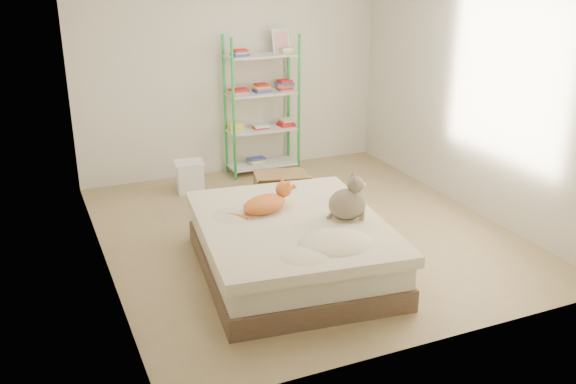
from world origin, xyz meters
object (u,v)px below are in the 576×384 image
shelf_unit (263,105)px  cardboard_box (281,192)px  orange_cat (264,202)px  bed (291,246)px  grey_cat (347,197)px  white_bin (190,177)px

shelf_unit → cardboard_box: bearing=-102.4°
orange_cat → bed: bearing=-74.9°
bed → shelf_unit: bearing=80.5°
grey_cat → cardboard_box: grey_cat is taller
grey_cat → shelf_unit: shelf_unit is taller
orange_cat → white_bin: (-0.14, 2.00, -0.40)m
bed → cardboard_box: (0.48, 1.37, -0.05)m
orange_cat → cardboard_box: 1.34m
cardboard_box → orange_cat: bearing=-105.4°
bed → white_bin: bearing=104.0°
shelf_unit → grey_cat: bearing=-96.4°
bed → grey_cat: grey_cat is taller
orange_cat → cardboard_box: orange_cat is taller
bed → cardboard_box: bearing=77.3°
bed → shelf_unit: size_ratio=1.18×
bed → white_bin: size_ratio=5.59×
shelf_unit → white_bin: size_ratio=4.73×
orange_cat → shelf_unit: 2.53m
orange_cat → white_bin: 2.04m
orange_cat → grey_cat: 0.72m
bed → orange_cat: bearing=127.0°
orange_cat → grey_cat: size_ratio=1.29×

